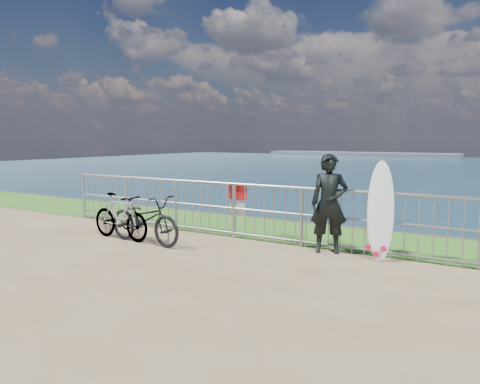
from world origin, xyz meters
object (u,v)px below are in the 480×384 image
Objects in this scene: bicycle_near at (144,219)px; surfboard at (380,214)px; bicycle_far at (120,217)px; surfer at (329,204)px.

surfboard is at bearing -69.70° from bicycle_near.
bicycle_near reaches higher than bicycle_far.
surfer is 1.13× the size of bicycle_far.
bicycle_far is at bearing -166.27° from surfboard.
bicycle_far is (-0.66, 0.01, -0.01)m from bicycle_near.
surfer reaches higher than surfboard.
surfer is 3.49m from bicycle_near.
bicycle_near is 1.16× the size of bicycle_far.
surfboard reaches higher than bicycle_far.
bicycle_near is at bearing -86.73° from bicycle_far.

